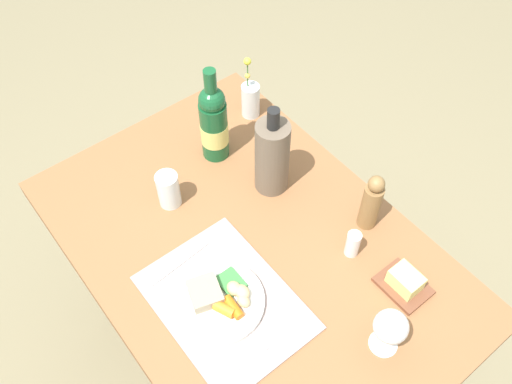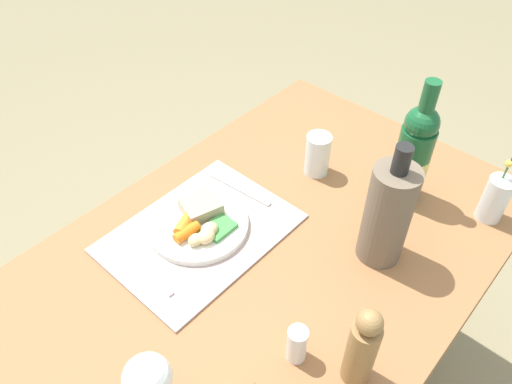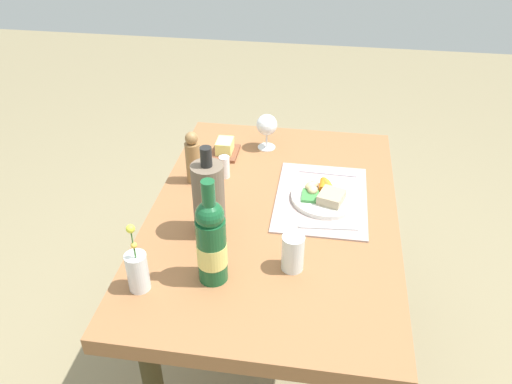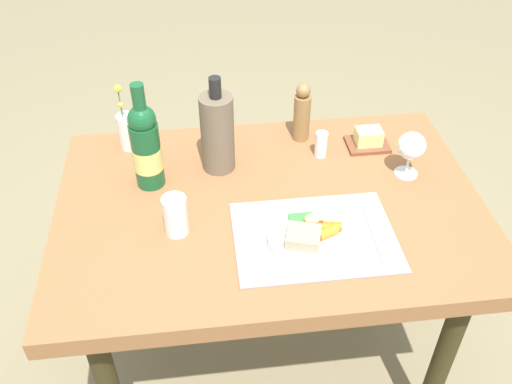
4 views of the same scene
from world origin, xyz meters
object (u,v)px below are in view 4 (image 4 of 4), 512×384
(knife, at_px, (375,235))
(flower_vase, at_px, (128,130))
(water_tumbler, at_px, (176,217))
(wine_glass, at_px, (411,147))
(salt_shaker, at_px, (321,144))
(dinner_plate, at_px, (313,235))
(wine_bottle, at_px, (146,146))
(pepper_mill, at_px, (302,113))
(cooler_bottle, at_px, (217,132))
(butter_dish, at_px, (368,140))
(dining_table, at_px, (269,226))
(fork, at_px, (253,249))

(knife, bearing_deg, flower_vase, 144.99)
(water_tumbler, distance_m, wine_glass, 0.70)
(water_tumbler, bearing_deg, salt_shaker, 32.90)
(flower_vase, bearing_deg, salt_shaker, -11.20)
(dinner_plate, xyz_separation_m, wine_bottle, (-0.42, 0.29, 0.11))
(pepper_mill, relative_size, salt_shaker, 2.36)
(cooler_bottle, bearing_deg, salt_shaker, 3.49)
(knife, distance_m, flower_vase, 0.82)
(butter_dish, bearing_deg, dining_table, -145.92)
(knife, bearing_deg, salt_shaker, 101.86)
(knife, relative_size, water_tumbler, 1.82)
(flower_vase, relative_size, salt_shaker, 2.70)
(cooler_bottle, xyz_separation_m, water_tumbler, (-0.13, -0.27, -0.07))
(dinner_plate, height_order, fork, dinner_plate)
(water_tumbler, bearing_deg, flower_vase, 109.45)
(dining_table, bearing_deg, salt_shaker, 47.35)
(water_tumbler, xyz_separation_m, pepper_mill, (0.40, 0.39, 0.04))
(fork, xyz_separation_m, butter_dish, (0.41, 0.41, 0.02))
(dinner_plate, bearing_deg, dining_table, 117.81)
(dining_table, bearing_deg, cooler_bottle, 125.45)
(dining_table, distance_m, wine_bottle, 0.42)
(water_tumbler, bearing_deg, wine_bottle, 108.79)
(fork, distance_m, cooler_bottle, 0.39)
(butter_dish, distance_m, wine_glass, 0.19)
(pepper_mill, bearing_deg, dining_table, -115.15)
(flower_vase, distance_m, salt_shaker, 0.60)
(dinner_plate, xyz_separation_m, fork, (-0.16, -0.02, -0.01))
(wine_bottle, distance_m, pepper_mill, 0.51)
(dining_table, height_order, wine_bottle, wine_bottle)
(knife, height_order, salt_shaker, salt_shaker)
(cooler_bottle, height_order, wine_glass, cooler_bottle)
(dining_table, height_order, flower_vase, flower_vase)
(butter_dish, bearing_deg, water_tumbler, -152.13)
(fork, bearing_deg, knife, -2.81)
(knife, relative_size, flower_vase, 0.92)
(fork, height_order, water_tumbler, water_tumbler)
(pepper_mill, height_order, salt_shaker, pepper_mill)
(wine_bottle, height_order, butter_dish, wine_bottle)
(cooler_bottle, bearing_deg, fork, -80.42)
(fork, relative_size, butter_dish, 1.44)
(fork, distance_m, wine_glass, 0.56)
(knife, relative_size, wine_bottle, 0.64)
(cooler_bottle, relative_size, salt_shaker, 3.62)
(pepper_mill, bearing_deg, wine_bottle, -159.73)
(butter_dish, relative_size, salt_shaker, 1.57)
(flower_vase, bearing_deg, pepper_mill, -1.54)
(cooler_bottle, distance_m, flower_vase, 0.31)
(fork, height_order, cooler_bottle, cooler_bottle)
(water_tumbler, relative_size, butter_dish, 0.87)
(pepper_mill, xyz_separation_m, salt_shaker, (0.04, -0.10, -0.05))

